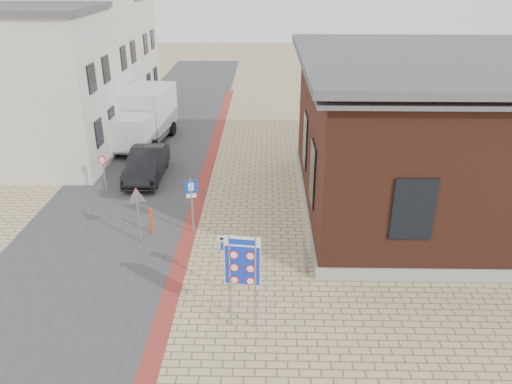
% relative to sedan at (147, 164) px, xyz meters
% --- Properties ---
extents(ground, '(120.00, 120.00, 0.00)m').
position_rel_sedan_xyz_m(ground, '(4.98, -10.11, -0.77)').
color(ground, tan).
rests_on(ground, ground).
extents(road_strip, '(7.00, 60.00, 0.02)m').
position_rel_sedan_xyz_m(road_strip, '(-0.52, 4.89, -0.76)').
color(road_strip, '#38383A').
rests_on(road_strip, ground).
extents(curb_strip, '(0.60, 40.00, 0.02)m').
position_rel_sedan_xyz_m(curb_strip, '(2.98, -0.11, -0.75)').
color(curb_strip, maroon).
rests_on(curb_strip, ground).
extents(brick_building, '(13.00, 13.00, 6.80)m').
position_rel_sedan_xyz_m(brick_building, '(13.97, -3.11, 2.72)').
color(brick_building, gray).
rests_on(brick_building, ground).
extents(townhouse_near, '(7.40, 6.40, 8.30)m').
position_rel_sedan_xyz_m(townhouse_near, '(-6.02, 1.89, 3.40)').
color(townhouse_near, beige).
rests_on(townhouse_near, ground).
extents(townhouse_mid, '(7.40, 6.40, 9.10)m').
position_rel_sedan_xyz_m(townhouse_mid, '(-6.02, 7.89, 3.80)').
color(townhouse_mid, beige).
rests_on(townhouse_mid, ground).
extents(townhouse_far, '(7.40, 6.40, 8.30)m').
position_rel_sedan_xyz_m(townhouse_far, '(-6.02, 13.89, 3.40)').
color(townhouse_far, beige).
rests_on(townhouse_far, ground).
extents(bike_rack, '(0.08, 1.80, 0.60)m').
position_rel_sedan_xyz_m(bike_rack, '(7.63, -7.91, -0.51)').
color(bike_rack, slate).
rests_on(bike_rack, ground).
extents(sedan, '(1.68, 4.69, 1.54)m').
position_rel_sedan_xyz_m(sedan, '(0.00, 0.00, 0.00)').
color(sedan, black).
rests_on(sedan, ground).
extents(box_truck, '(3.25, 6.46, 3.24)m').
position_rel_sedan_xyz_m(box_truck, '(-1.33, 5.65, 0.90)').
color(box_truck, slate).
rests_on(box_truck, ground).
extents(border_sign, '(1.06, 0.17, 3.12)m').
position_rel_sedan_xyz_m(border_sign, '(5.48, -11.61, 1.48)').
color(border_sign, gray).
rests_on(border_sign, ground).
extents(essen_sign, '(0.61, 0.07, 2.27)m').
position_rel_sedan_xyz_m(essen_sign, '(4.89, -9.81, 0.72)').
color(essen_sign, gray).
rests_on(essen_sign, ground).
extents(parking_sign, '(0.53, 0.19, 2.45)m').
position_rel_sedan_xyz_m(parking_sign, '(3.18, -5.87, 0.89)').
color(parking_sign, gray).
rests_on(parking_sign, ground).
extents(yield_sign, '(0.81, 0.30, 2.32)m').
position_rel_sedan_xyz_m(yield_sign, '(1.18, -6.61, 1.00)').
color(yield_sign, gray).
rests_on(yield_sign, ground).
extents(speed_sign, '(0.45, 0.19, 2.01)m').
position_rel_sedan_xyz_m(speed_sign, '(-1.52, -2.11, 0.54)').
color(speed_sign, gray).
rests_on(speed_sign, ground).
extents(bollard, '(0.13, 0.13, 1.15)m').
position_rel_sedan_xyz_m(bollard, '(1.48, -5.90, -0.20)').
color(bollard, '#E83F0C').
rests_on(bollard, ground).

